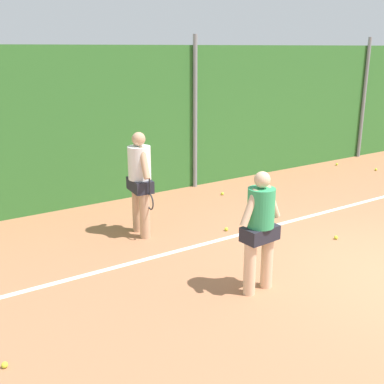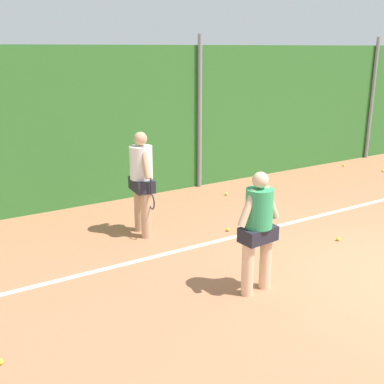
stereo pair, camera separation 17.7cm
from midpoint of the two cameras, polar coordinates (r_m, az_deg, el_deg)
name	(u,v)px [view 1 (the left image)]	position (r m, az deg, el deg)	size (l,w,h in m)	color
ground_plane	(318,239)	(8.47, 14.34, -5.47)	(31.53, 31.53, 0.00)	#B2704C
hedge_fence_backdrop	(191,118)	(11.06, -0.60, 8.90)	(20.49, 0.25, 3.21)	#33702D
fence_post_center	(195,114)	(10.90, -0.10, 9.39)	(0.10, 0.10, 3.44)	gray
fence_post_right	(364,99)	(14.95, 19.61, 10.49)	(0.10, 0.10, 3.44)	gray
court_baseline_paint	(282,223)	(9.04, 10.24, -3.72)	(14.98, 0.10, 0.01)	white
player_foreground_near	(260,226)	(6.24, 7.38, -4.02)	(0.70, 0.36, 1.66)	beige
player_midcourt	(140,179)	(8.14, -6.88, 1.61)	(0.39, 0.83, 1.81)	tan
tennis_ball_0	(222,194)	(10.60, 3.19, -0.19)	(0.07, 0.07, 0.07)	#CCDB33
tennis_ball_1	(5,365)	(5.56, -22.47, -18.64)	(0.07, 0.07, 0.07)	#CCDB33
tennis_ball_2	(337,164)	(13.84, 16.64, 3.21)	(0.07, 0.07, 0.07)	#CCDB33
tennis_ball_3	(376,169)	(13.58, 20.86, 2.54)	(0.07, 0.07, 0.07)	#CCDB33
tennis_ball_4	(226,229)	(8.55, 3.54, -4.48)	(0.07, 0.07, 0.07)	#CCDB33
tennis_ball_5	(336,237)	(8.52, 16.33, -5.26)	(0.07, 0.07, 0.07)	#CCDB33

